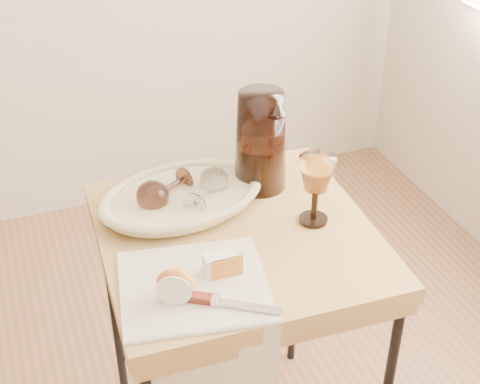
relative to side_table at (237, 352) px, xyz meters
name	(u,v)px	position (x,y,z in m)	size (l,w,h in m)	color
side_table	(237,352)	(0.00, 0.00, 0.00)	(0.62, 0.62, 0.78)	brown
tea_towel	(194,285)	(-0.15, -0.15, 0.39)	(0.30, 0.27, 0.01)	#FAE8CE
bread_basket	(182,199)	(-0.09, 0.14, 0.41)	(0.36, 0.25, 0.04)	#A2885A
goblet_lying_a	(166,189)	(-0.12, 0.15, 0.44)	(0.13, 0.08, 0.08)	#552F23
goblet_lying_b	(206,191)	(-0.03, 0.12, 0.44)	(0.12, 0.07, 0.07)	white
pitcher	(261,141)	(0.12, 0.17, 0.52)	(0.17, 0.25, 0.29)	black
wine_goblet	(315,190)	(0.18, -0.03, 0.48)	(0.08, 0.08, 0.17)	white
apple_half	(175,284)	(-0.19, -0.17, 0.43)	(0.08, 0.04, 0.07)	red
apple_wedge	(220,264)	(-0.09, -0.13, 0.42)	(0.07, 0.04, 0.05)	#F7E6CD
table_knife	(220,301)	(-0.12, -0.22, 0.41)	(0.22, 0.02, 0.02)	silver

